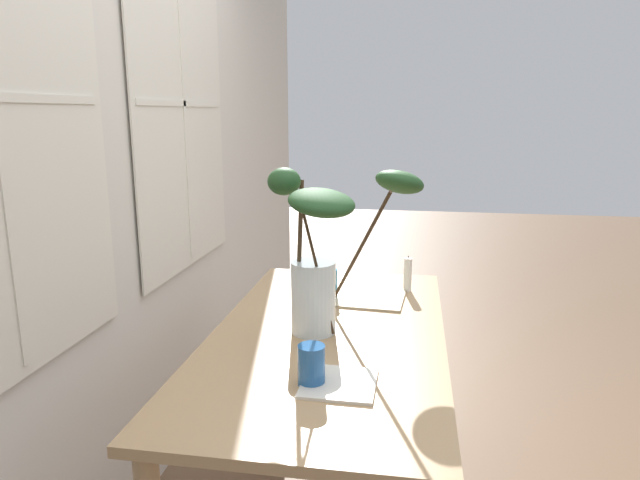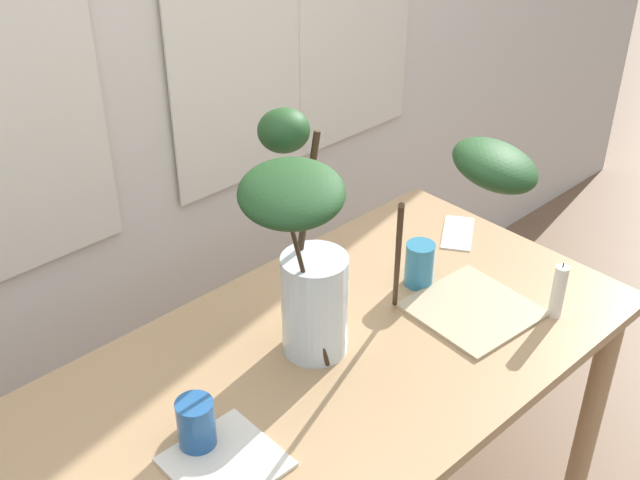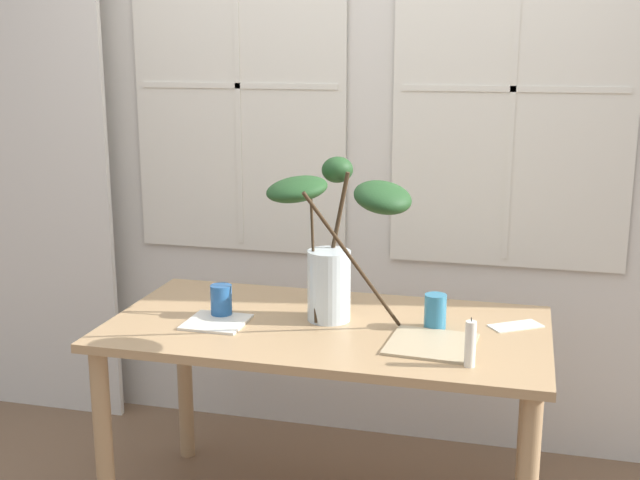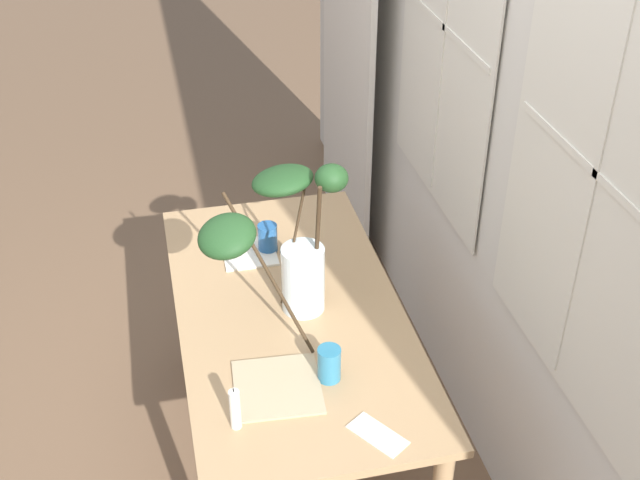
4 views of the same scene
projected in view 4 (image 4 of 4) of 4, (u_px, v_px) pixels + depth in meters
ground at (294, 456)px, 3.36m from camera, size 14.00×14.00×0.00m
back_wall_with_windows at (526, 103)px, 2.67m from camera, size 5.50×0.14×2.97m
curtain_sheer_side at (348, 18)px, 4.08m from camera, size 0.91×0.03×2.50m
dining_table at (290, 333)px, 2.99m from camera, size 1.52×0.80×0.77m
vase_with_branches at (289, 244)px, 2.75m from camera, size 0.61×0.56×0.57m
drinking_glass_blue_left at (268, 238)px, 3.21m from camera, size 0.08×0.08×0.12m
drinking_glass_blue_right at (329, 364)px, 2.61m from camera, size 0.08×0.08×0.12m
plate_square_left at (249, 253)px, 3.21m from camera, size 0.21×0.21×0.01m
plate_square_right at (277, 387)px, 2.60m from camera, size 0.29×0.29×0.01m
napkin_folded at (378, 435)px, 2.44m from camera, size 0.20×0.17×0.00m
pillar_candle at (235, 409)px, 2.43m from camera, size 0.03×0.03×0.16m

